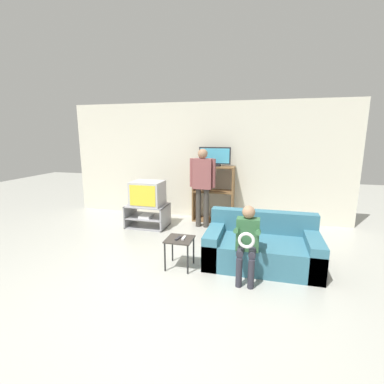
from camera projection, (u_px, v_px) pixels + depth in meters
The scene contains 12 objects.
ground_plane at pixel (147, 292), 3.43m from camera, with size 18.00×18.00×0.00m, color #ADADA3.
wall_back at pixel (204, 161), 6.29m from camera, with size 6.40×0.06×2.60m.
tv_stand at pixel (148, 216), 5.82m from camera, with size 0.83×0.60×0.47m.
television_main at pixel (148, 193), 5.71m from camera, with size 0.62×0.53×0.49m.
media_shelf at pixel (213, 193), 6.12m from camera, with size 0.89×0.37×1.23m.
television_flat at pixel (215, 157), 5.98m from camera, with size 0.68×0.20×0.41m.
snack_table at pixel (180, 243), 3.99m from camera, with size 0.38×0.38×0.44m.
remote_control_black at pixel (178, 238), 3.97m from camera, with size 0.04×0.14×0.02m, color #232328.
remote_control_white at pixel (184, 238), 3.98m from camera, with size 0.04×0.14×0.02m, color silver.
couch at pixel (262, 247), 4.15m from camera, with size 1.63×0.94×0.73m.
person_standing_adult at pixel (202, 180), 5.64m from camera, with size 0.53×0.20×1.62m.
person_seated_child at pixel (247, 238), 3.63m from camera, with size 0.33×0.43×0.99m.
Camera 1 is at (1.32, -2.86, 1.91)m, focal length 26.00 mm.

